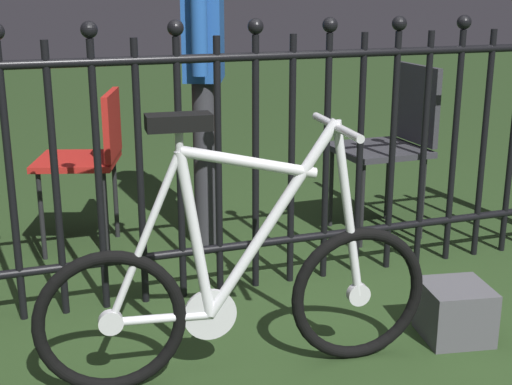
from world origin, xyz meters
TOP-DOWN VIEW (x-y plane):
  - ground_plane at (0.00, 0.00)m, footprint 20.00×20.00m
  - iron_fence at (-0.06, 0.55)m, footprint 3.41×0.07m
  - bicycle at (-0.33, -0.13)m, footprint 1.34×0.40m
  - chair_red at (-0.63, 1.27)m, footprint 0.48×0.48m
  - chair_charcoal at (0.90, 1.01)m, footprint 0.45×0.44m
  - person_visitor at (-0.07, 1.19)m, footprint 0.28×0.45m
  - display_crate at (0.52, -0.15)m, footprint 0.28×0.28m

SIDE VIEW (x-z plane):
  - ground_plane at x=0.00m, z-range 0.00..0.00m
  - display_crate at x=0.52m, z-range 0.00..0.21m
  - bicycle at x=-0.33m, z-range -0.14..0.77m
  - chair_red at x=-0.63m, z-range 0.10..0.89m
  - chair_charcoal at x=0.90m, z-range 0.09..0.98m
  - iron_fence at x=-0.06m, z-range 0.01..1.21m
  - person_visitor at x=-0.07m, z-range 0.17..1.83m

